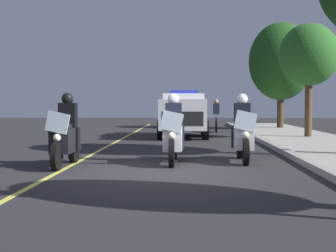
{
  "coord_description": "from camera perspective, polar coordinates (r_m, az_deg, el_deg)",
  "views": [
    {
      "loc": [
        10.28,
        0.51,
        1.46
      ],
      "look_at": [
        -1.89,
        0.0,
        0.9
      ],
      "focal_mm": 52.02,
      "sensor_mm": 36.0,
      "label": 1
    }
  ],
  "objects": [
    {
      "name": "police_motorcycle_lead_left",
      "position": [
        11.53,
        -11.89,
        -1.2
      ],
      "size": [
        2.14,
        0.56,
        1.72
      ],
      "color": "black",
      "rests_on": "ground"
    },
    {
      "name": "police_suv",
      "position": [
        21.28,
        1.89,
        1.56
      ],
      "size": [
        4.93,
        2.13,
        2.05
      ],
      "color": "silver",
      "rests_on": "ground"
    },
    {
      "name": "ground_plane",
      "position": [
        10.39,
        -0.44,
        -5.44
      ],
      "size": [
        80.0,
        80.0,
        0.0
      ],
      "primitive_type": "plane",
      "color": "#28282B"
    },
    {
      "name": "police_motorcycle_lead_right",
      "position": [
        11.86,
        0.61,
        -1.04
      ],
      "size": [
        2.14,
        0.56,
        1.72
      ],
      "color": "black",
      "rests_on": "ground"
    },
    {
      "name": "tree_behind_suv",
      "position": [
        28.63,
        13.08,
        7.36
      ],
      "size": [
        3.62,
        3.62,
        5.98
      ],
      "color": "#42301E",
      "rests_on": "sidewalk_strip"
    },
    {
      "name": "curb_strip",
      "position": [
        10.74,
        17.5,
        -4.9
      ],
      "size": [
        48.0,
        0.24,
        0.15
      ],
      "primitive_type": "cube",
      "color": "#9E9B93",
      "rests_on": "ground"
    },
    {
      "name": "cyclist_background",
      "position": [
        25.11,
        5.67,
        1.2
      ],
      "size": [
        1.76,
        0.32,
        1.69
      ],
      "color": "black",
      "rests_on": "ground"
    },
    {
      "name": "tree_far_back",
      "position": [
        21.11,
        16.2,
        7.96
      ],
      "size": [
        2.47,
        2.47,
        4.68
      ],
      "color": "#4C3823",
      "rests_on": "sidewalk_strip"
    },
    {
      "name": "lane_stripe_center",
      "position": [
        10.74,
        -12.61,
        -5.22
      ],
      "size": [
        48.0,
        0.12,
        0.01
      ],
      "primitive_type": "cube",
      "color": "#E0D14C",
      "rests_on": "ground"
    },
    {
      "name": "police_motorcycle_trailing",
      "position": [
        12.35,
        8.75,
        -0.93
      ],
      "size": [
        2.14,
        0.56,
        1.72
      ],
      "color": "black",
      "rests_on": "ground"
    }
  ]
}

